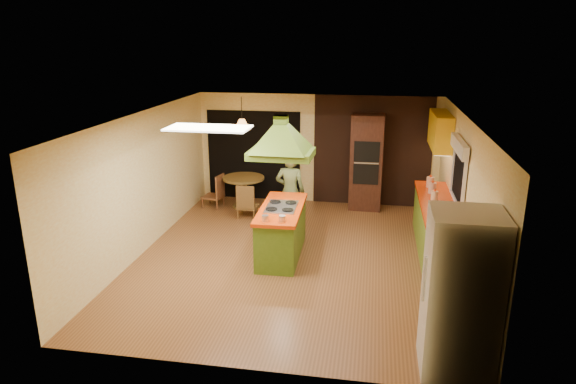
% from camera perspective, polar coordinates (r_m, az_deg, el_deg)
% --- Properties ---
extents(ground, '(6.50, 6.50, 0.00)m').
position_cam_1_polar(ground, '(9.17, 0.83, -7.23)').
color(ground, brown).
rests_on(ground, ground).
extents(room_walls, '(5.50, 6.50, 6.50)m').
position_cam_1_polar(room_walls, '(8.73, 0.86, 0.26)').
color(room_walls, '#FEF0B6').
rests_on(room_walls, ground).
extents(ceiling_plane, '(6.50, 6.50, 0.00)m').
position_cam_1_polar(ceiling_plane, '(8.46, 0.90, 8.40)').
color(ceiling_plane, silver).
rests_on(ceiling_plane, room_walls).
extents(brick_panel, '(2.64, 0.03, 2.50)m').
position_cam_1_polar(brick_panel, '(11.77, 9.34, 4.46)').
color(brick_panel, '#381E14').
rests_on(brick_panel, ground).
extents(nook_opening, '(2.20, 0.03, 2.10)m').
position_cam_1_polar(nook_opening, '(12.13, -3.83, 4.07)').
color(nook_opening, black).
rests_on(nook_opening, ground).
extents(right_counter, '(0.62, 3.05, 0.92)m').
position_cam_1_polar(right_counter, '(9.54, 16.15, -3.96)').
color(right_counter, olive).
rests_on(right_counter, ground).
extents(upper_cabinets, '(0.34, 1.40, 0.70)m').
position_cam_1_polar(upper_cabinets, '(10.70, 16.58, 6.55)').
color(upper_cabinets, yellow).
rests_on(upper_cabinets, room_walls).
extents(window_right, '(0.12, 1.35, 1.06)m').
position_cam_1_polar(window_right, '(9.01, 18.52, 3.32)').
color(window_right, black).
rests_on(window_right, room_walls).
extents(fluor_panel, '(1.20, 0.60, 0.03)m').
position_cam_1_polar(fluor_panel, '(7.56, -8.85, 7.04)').
color(fluor_panel, white).
rests_on(fluor_panel, ceiling_plane).
extents(kitchen_island, '(0.77, 1.81, 0.91)m').
position_cam_1_polar(kitchen_island, '(9.10, -0.73, -4.34)').
color(kitchen_island, '#52781E').
rests_on(kitchen_island, ground).
extents(range_hood, '(1.09, 0.80, 0.80)m').
position_cam_1_polar(range_hood, '(8.60, -0.77, 6.85)').
color(range_hood, '#516D1B').
rests_on(range_hood, ceiling_plane).
extents(man, '(0.60, 0.40, 1.60)m').
position_cam_1_polar(man, '(10.15, 0.25, 0.04)').
color(man, '#545E32').
rests_on(man, ground).
extents(refrigerator, '(0.80, 0.76, 1.95)m').
position_cam_1_polar(refrigerator, '(6.23, 18.66, -10.66)').
color(refrigerator, silver).
rests_on(refrigerator, ground).
extents(wall_oven, '(0.72, 0.62, 2.13)m').
position_cam_1_polar(wall_oven, '(11.53, 8.72, 3.30)').
color(wall_oven, '#482317').
rests_on(wall_oven, ground).
extents(dining_table, '(0.94, 0.94, 0.71)m').
position_cam_1_polar(dining_table, '(11.65, -4.95, 0.66)').
color(dining_table, brown).
rests_on(dining_table, ground).
extents(chair_left, '(0.48, 0.48, 0.76)m').
position_cam_1_polar(chair_left, '(11.78, -8.35, 0.15)').
color(chair_left, brown).
rests_on(chair_left, ground).
extents(chair_near, '(0.42, 0.42, 0.75)m').
position_cam_1_polar(chair_near, '(11.02, -4.51, -0.94)').
color(chair_near, brown).
rests_on(chair_near, ground).
extents(pendant_lamp, '(0.46, 0.46, 0.23)m').
position_cam_1_polar(pendant_lamp, '(11.33, -5.13, 7.49)').
color(pendant_lamp, '#FF9E3F').
rests_on(pendant_lamp, ceiling_plane).
extents(canister_large, '(0.16, 0.16, 0.21)m').
position_cam_1_polar(canister_large, '(9.99, 15.74, 0.43)').
color(canister_large, beige).
rests_on(canister_large, right_counter).
extents(canister_medium, '(0.19, 0.19, 0.20)m').
position_cam_1_polar(canister_medium, '(10.39, 15.52, 1.07)').
color(canister_medium, beige).
rests_on(canister_medium, right_counter).
extents(canister_small, '(0.15, 0.15, 0.16)m').
position_cam_1_polar(canister_small, '(9.60, 15.96, -0.39)').
color(canister_small, beige).
rests_on(canister_small, right_counter).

